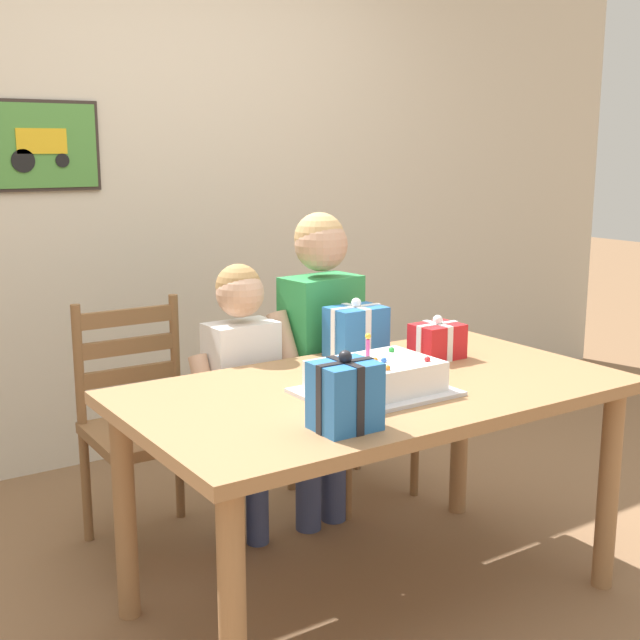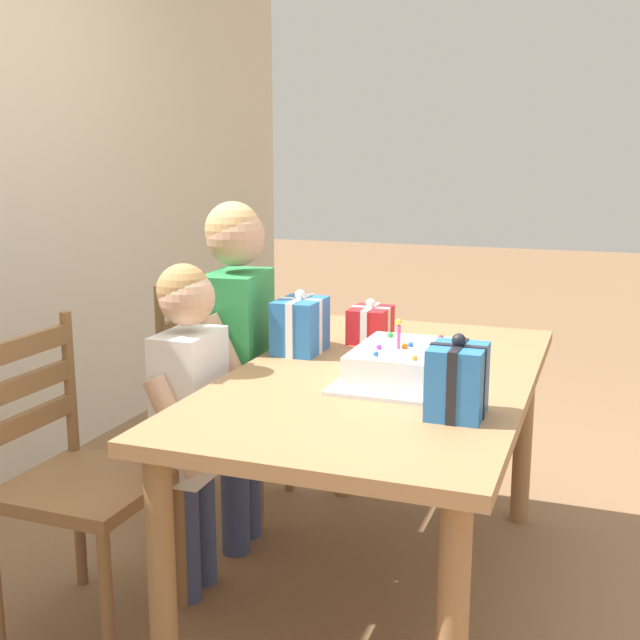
{
  "view_description": "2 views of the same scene",
  "coord_description": "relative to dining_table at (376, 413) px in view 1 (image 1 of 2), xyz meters",
  "views": [
    {
      "loc": [
        -1.55,
        -2.0,
        1.48
      ],
      "look_at": [
        -0.12,
        0.15,
        0.94
      ],
      "focal_mm": 46.68,
      "sensor_mm": 36.0,
      "label": 1
    },
    {
      "loc": [
        -2.27,
        -0.63,
        1.4
      ],
      "look_at": [
        -0.04,
        0.19,
        0.9
      ],
      "focal_mm": 44.93,
      "sensor_mm": 36.0,
      "label": 2
    }
  ],
  "objects": [
    {
      "name": "gift_box_corner_small",
      "position": [
        0.16,
        0.33,
        0.18
      ],
      "size": [
        0.2,
        0.15,
        0.22
      ],
      "color": "#286BB7",
      "rests_on": "dining_table"
    },
    {
      "name": "ground_plane",
      "position": [
        0.0,
        0.0,
        -0.65
      ],
      "size": [
        20.0,
        20.0,
        0.0
      ],
      "primitive_type": "plane",
      "color": "#846042"
    },
    {
      "name": "chair_left",
      "position": [
        -0.46,
        0.8,
        -0.18
      ],
      "size": [
        0.43,
        0.43,
        0.92
      ],
      "color": "brown",
      "rests_on": "ground"
    },
    {
      "name": "birthday_cake",
      "position": [
        -0.06,
        -0.07,
        0.14
      ],
      "size": [
        0.44,
        0.34,
        0.19
      ],
      "color": "silver",
      "rests_on": "dining_table"
    },
    {
      "name": "gift_box_red_large",
      "position": [
        0.39,
        0.16,
        0.16
      ],
      "size": [
        0.17,
        0.14,
        0.16
      ],
      "color": "red",
      "rests_on": "dining_table"
    },
    {
      "name": "child_younger",
      "position": [
        -0.18,
        0.57,
        0.0
      ],
      "size": [
        0.39,
        0.22,
        1.08
      ],
      "color": "#38426B",
      "rests_on": "ground"
    },
    {
      "name": "back_wall",
      "position": [
        -0.0,
        1.78,
        0.65
      ],
      "size": [
        6.4,
        0.11,
        2.6
      ],
      "color": "beige",
      "rests_on": "ground"
    },
    {
      "name": "gift_box_beside_cake",
      "position": [
        -0.32,
        -0.28,
        0.19
      ],
      "size": [
        0.17,
        0.14,
        0.22
      ],
      "color": "#286BB7",
      "rests_on": "dining_table"
    },
    {
      "name": "dining_table",
      "position": [
        0.0,
        0.0,
        0.0
      ],
      "size": [
        1.58,
        0.88,
        0.74
      ],
      "color": "#9E7047",
      "rests_on": "ground"
    },
    {
      "name": "child_older",
      "position": [
        0.17,
        0.57,
        0.11
      ],
      "size": [
        0.47,
        0.27,
        1.24
      ],
      "color": "#38426B",
      "rests_on": "ground"
    },
    {
      "name": "chair_right",
      "position": [
        0.46,
        0.8,
        -0.18
      ],
      "size": [
        0.45,
        0.45,
        0.92
      ],
      "color": "brown",
      "rests_on": "ground"
    }
  ]
}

